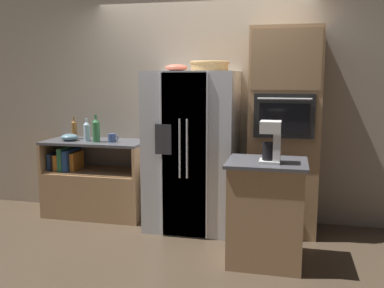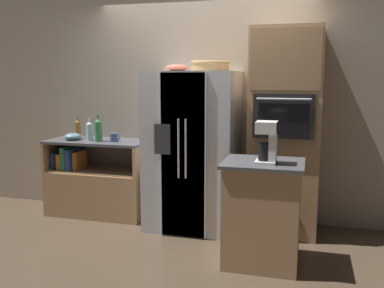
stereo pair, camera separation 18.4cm
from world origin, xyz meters
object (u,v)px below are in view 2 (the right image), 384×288
(bottle_wide, at_px, (78,128))
(wall_oven, at_px, (285,132))
(mixing_bowl, at_px, (73,136))
(coffee_maker, at_px, (269,141))
(fruit_bowl, at_px, (177,68))
(refrigerator, at_px, (193,150))
(bottle_tall, at_px, (98,129))
(mug, at_px, (114,137))
(bottle_short, at_px, (90,130))
(wicker_basket, at_px, (210,66))

(bottle_wide, bearing_deg, wall_oven, -2.77)
(wall_oven, height_order, mixing_bowl, wall_oven)
(coffee_maker, bearing_deg, fruit_bowl, 140.67)
(refrigerator, xyz_separation_m, coffee_maker, (0.89, -0.84, 0.27))
(bottle_tall, relative_size, mug, 2.53)
(wall_oven, xyz_separation_m, mixing_bowl, (-2.48, -0.04, -0.13))
(mixing_bowl, distance_m, coffee_maker, 2.57)
(refrigerator, xyz_separation_m, fruit_bowl, (-0.19, 0.04, 0.89))
(refrigerator, distance_m, mug, 0.98)
(bottle_tall, relative_size, bottle_short, 1.19)
(refrigerator, distance_m, coffee_maker, 1.26)
(wicker_basket, relative_size, coffee_maker, 1.18)
(bottle_wide, distance_m, mixing_bowl, 0.18)
(mug, bearing_deg, bottle_wide, 164.64)
(wall_oven, height_order, coffee_maker, wall_oven)
(mixing_bowl, bearing_deg, bottle_short, 7.39)
(bottle_short, bearing_deg, bottle_wide, 150.88)
(bottle_short, bearing_deg, bottle_tall, -18.92)
(wall_oven, height_order, mug, wall_oven)
(refrigerator, relative_size, fruit_bowl, 7.00)
(bottle_wide, xyz_separation_m, coffee_maker, (2.42, -1.06, 0.10))
(bottle_tall, distance_m, mixing_bowl, 0.37)
(bottle_tall, relative_size, bottle_wide, 1.17)
(fruit_bowl, bearing_deg, bottle_tall, -179.57)
(refrigerator, xyz_separation_m, mixing_bowl, (-1.51, 0.06, 0.09))
(mug, bearing_deg, refrigerator, -3.61)
(refrigerator, bearing_deg, fruit_bowl, 166.99)
(refrigerator, xyz_separation_m, mug, (-0.97, 0.06, 0.10))
(wall_oven, relative_size, coffee_maker, 6.00)
(bottle_short, bearing_deg, mug, -4.24)
(wicker_basket, bearing_deg, bottle_wide, 175.40)
(wicker_basket, distance_m, bottle_short, 1.65)
(coffee_maker, bearing_deg, wall_oven, 85.29)
(bottle_wide, bearing_deg, coffee_maker, -23.62)
(fruit_bowl, distance_m, bottle_tall, 1.19)
(mug, distance_m, coffee_maker, 2.08)
(wall_oven, xyz_separation_m, mug, (-1.94, -0.03, -0.12))
(wall_oven, relative_size, bottle_short, 8.11)
(bottle_short, xyz_separation_m, bottle_wide, (-0.23, 0.13, -0.00))
(bottle_tall, xyz_separation_m, mixing_bowl, (-0.36, 0.02, -0.10))
(bottle_tall, bearing_deg, wall_oven, 1.55)
(mixing_bowl, bearing_deg, wall_oven, 0.84)
(bottle_tall, bearing_deg, mug, 7.45)
(refrigerator, height_order, fruit_bowl, fruit_bowl)
(wicker_basket, relative_size, mixing_bowl, 2.12)
(wall_oven, bearing_deg, refrigerator, -174.46)
(mixing_bowl, bearing_deg, coffee_maker, -20.57)
(bottle_tall, height_order, mixing_bowl, bottle_tall)
(mug, bearing_deg, coffee_maker, -25.93)
(wicker_basket, xyz_separation_m, mug, (-1.14, -0.02, -0.82))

